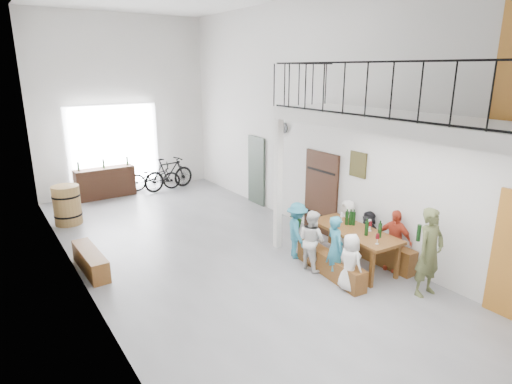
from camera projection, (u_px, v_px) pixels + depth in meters
floor at (217, 253)px, 9.35m from camera, size 12.00×12.00×0.00m
room_walls at (213, 86)px, 8.36m from camera, size 12.00×12.00×12.00m
gateway_portal at (114, 150)px, 13.50m from camera, size 2.80×0.08×2.80m
right_wall_decor at (374, 176)px, 8.81m from camera, size 0.07×8.28×5.07m
balcony at (408, 126)px, 7.08m from camera, size 1.52×5.62×4.00m
tasting_table at (354, 234)px, 8.54m from camera, size 0.89×1.99×0.79m
bench_inner at (330, 265)px, 8.31m from camera, size 0.48×1.85×0.42m
bench_wall at (369, 247)px, 9.05m from camera, size 0.30×2.18×0.50m
tableware at (361, 223)px, 8.47m from camera, size 0.54×1.29×0.35m
side_bench at (90, 261)px, 8.47m from camera, size 0.38×1.53×0.43m
oak_barrel at (67, 205)px, 10.97m from camera, size 0.69×0.69×1.02m
serving_counter at (105, 183)px, 13.28m from camera, size 1.78×0.54×0.93m
counter_bottles at (103, 164)px, 13.11m from camera, size 1.53×0.06×0.28m
guest_left_a at (350, 262)px, 7.66m from camera, size 0.35×0.53×1.08m
guest_left_b at (335, 248)px, 8.02m from camera, size 0.42×0.53×1.28m
guest_left_c at (312, 240)px, 8.47m from camera, size 0.50×0.63×1.22m
guest_left_d at (297, 230)px, 8.98m from camera, size 0.74×0.90×1.21m
guest_right_a at (394, 240)px, 8.42m from camera, size 0.45×0.78×1.25m
guest_right_b at (368, 234)px, 9.04m from camera, size 0.40×0.97×1.02m
guest_right_c at (347, 225)px, 9.39m from camera, size 0.50×0.64×1.14m
host_standing at (429, 252)px, 7.44m from camera, size 0.59×0.40×1.61m
potted_plant at (297, 218)px, 10.81m from camera, size 0.51×0.48×0.47m
bicycle_near at (154, 177)px, 14.08m from camera, size 1.78×1.05×0.88m
bicycle_far at (169, 174)px, 14.08m from camera, size 1.86×0.79×1.09m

